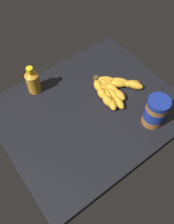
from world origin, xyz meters
TOP-DOWN VIEW (x-y plane):
  - ground_plane at (0.00, 0.00)cm, footprint 72.84×60.06cm
  - banana_bunch at (13.53, 1.66)cm, footprint 20.64×20.49cm
  - peanut_butter_jar at (16.31, -19.74)cm, footprint 8.37×8.37cm
  - honey_bottle at (-12.85, 22.45)cm, footprint 5.69×5.69cm

SIDE VIEW (x-z plane):
  - ground_plane at x=0.00cm, z-range -4.42..0.00cm
  - banana_bunch at x=13.53cm, z-range -0.20..3.55cm
  - honey_bottle at x=-12.85cm, z-range -0.85..12.51cm
  - peanut_butter_jar at x=16.31cm, z-range -0.11..13.54cm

